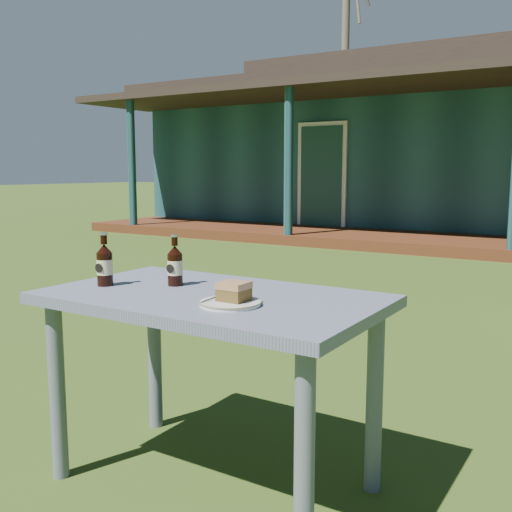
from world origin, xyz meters
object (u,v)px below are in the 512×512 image
Objects in this scene: cola_bottle_far at (105,264)px; cola_bottle_near at (175,265)px; plate at (230,303)px; cake_slice at (234,291)px; cafe_table at (212,321)px.

cola_bottle_near is at bearing 32.63° from cola_bottle_far.
cake_slice is at bearing 71.55° from plate.
cafe_table is at bearing 144.69° from plate.
cake_slice is at bearing -22.23° from cola_bottle_near.
cola_bottle_far is (-0.60, 0.02, 0.07)m from plate.
cola_bottle_far reaches higher than plate.
cake_slice is 0.45× the size of cola_bottle_far.
plate is (0.16, -0.11, 0.11)m from cafe_table.
cafe_table is 6.11× the size of cola_bottle_near.
cola_bottle_near is 0.96× the size of cola_bottle_far.
plate is 1.00× the size of cola_bottle_far.
cake_slice is (0.00, 0.01, 0.04)m from plate.
cafe_table is at bearing 11.78° from cola_bottle_far.
cola_bottle_near reaches higher than cafe_table.
cake_slice is at bearing -0.89° from cola_bottle_far.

